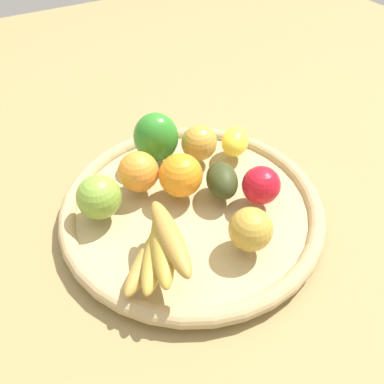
{
  "coord_description": "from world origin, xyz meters",
  "views": [
    {
      "loc": [
        -0.43,
        0.25,
        0.54
      ],
      "look_at": [
        0.0,
        0.0,
        0.06
      ],
      "focal_mm": 36.86,
      "sensor_mm": 36.0,
      "label": 1
    }
  ],
  "objects_px": {
    "orange_0": "(138,172)",
    "avocado": "(222,180)",
    "apple_3": "(251,229)",
    "banana_bunch": "(159,247)",
    "bell_pepper": "(157,137)",
    "lemon_0": "(235,141)",
    "apple_0": "(261,185)",
    "orange_1": "(181,175)",
    "apple_1": "(199,143)",
    "apple_2": "(99,197)"
  },
  "relations": [
    {
      "from": "orange_0",
      "to": "orange_1",
      "type": "height_order",
      "value": "orange_1"
    },
    {
      "from": "lemon_0",
      "to": "apple_2",
      "type": "relative_size",
      "value": 0.96
    },
    {
      "from": "bell_pepper",
      "to": "orange_0",
      "type": "height_order",
      "value": "bell_pepper"
    },
    {
      "from": "lemon_0",
      "to": "apple_2",
      "type": "distance_m",
      "value": 0.3
    },
    {
      "from": "apple_1",
      "to": "apple_2",
      "type": "xyz_separation_m",
      "value": [
        -0.05,
        0.22,
        0.0
      ]
    },
    {
      "from": "avocado",
      "to": "apple_3",
      "type": "height_order",
      "value": "apple_3"
    },
    {
      "from": "orange_0",
      "to": "apple_3",
      "type": "bearing_deg",
      "value": -155.55
    },
    {
      "from": "banana_bunch",
      "to": "orange_1",
      "type": "xyz_separation_m",
      "value": [
        0.12,
        -0.1,
        0.0
      ]
    },
    {
      "from": "avocado",
      "to": "apple_2",
      "type": "height_order",
      "value": "apple_2"
    },
    {
      "from": "bell_pepper",
      "to": "apple_3",
      "type": "relative_size",
      "value": 1.43
    },
    {
      "from": "orange_0",
      "to": "apple_1",
      "type": "height_order",
      "value": "orange_0"
    },
    {
      "from": "apple_0",
      "to": "apple_1",
      "type": "xyz_separation_m",
      "value": [
        0.16,
        0.03,
        0.0
      ]
    },
    {
      "from": "bell_pepper",
      "to": "lemon_0",
      "type": "distance_m",
      "value": 0.16
    },
    {
      "from": "apple_1",
      "to": "apple_2",
      "type": "height_order",
      "value": "apple_2"
    },
    {
      "from": "bell_pepper",
      "to": "orange_1",
      "type": "height_order",
      "value": "bell_pepper"
    },
    {
      "from": "banana_bunch",
      "to": "orange_1",
      "type": "height_order",
      "value": "same"
    },
    {
      "from": "banana_bunch",
      "to": "avocado",
      "type": "relative_size",
      "value": 1.91
    },
    {
      "from": "bell_pepper",
      "to": "apple_2",
      "type": "bearing_deg",
      "value": -126.17
    },
    {
      "from": "orange_0",
      "to": "apple_2",
      "type": "relative_size",
      "value": 0.97
    },
    {
      "from": "bell_pepper",
      "to": "apple_1",
      "type": "relative_size",
      "value": 1.42
    },
    {
      "from": "bell_pepper",
      "to": "apple_3",
      "type": "bearing_deg",
      "value": -60.59
    },
    {
      "from": "banana_bunch",
      "to": "orange_1",
      "type": "bearing_deg",
      "value": -39.81
    },
    {
      "from": "apple_0",
      "to": "bell_pepper",
      "type": "distance_m",
      "value": 0.22
    },
    {
      "from": "orange_1",
      "to": "lemon_0",
      "type": "bearing_deg",
      "value": -72.06
    },
    {
      "from": "bell_pepper",
      "to": "apple_2",
      "type": "relative_size",
      "value": 1.32
    },
    {
      "from": "orange_0",
      "to": "avocado",
      "type": "relative_size",
      "value": 0.9
    },
    {
      "from": "lemon_0",
      "to": "banana_bunch",
      "type": "bearing_deg",
      "value": 124.33
    },
    {
      "from": "orange_0",
      "to": "orange_1",
      "type": "distance_m",
      "value": 0.08
    },
    {
      "from": "apple_2",
      "to": "apple_3",
      "type": "bearing_deg",
      "value": -135.35
    },
    {
      "from": "apple_3",
      "to": "apple_2",
      "type": "relative_size",
      "value": 0.93
    },
    {
      "from": "lemon_0",
      "to": "apple_3",
      "type": "relative_size",
      "value": 1.04
    },
    {
      "from": "avocado",
      "to": "lemon_0",
      "type": "bearing_deg",
      "value": -45.36
    },
    {
      "from": "avocado",
      "to": "lemon_0",
      "type": "xyz_separation_m",
      "value": [
        0.09,
        -0.09,
        -0.0
      ]
    },
    {
      "from": "lemon_0",
      "to": "orange_1",
      "type": "xyz_separation_m",
      "value": [
        -0.05,
        0.15,
        0.01
      ]
    },
    {
      "from": "bell_pepper",
      "to": "apple_0",
      "type": "bearing_deg",
      "value": -38.6
    },
    {
      "from": "apple_3",
      "to": "banana_bunch",
      "type": "bearing_deg",
      "value": 75.68
    },
    {
      "from": "orange_0",
      "to": "apple_1",
      "type": "bearing_deg",
      "value": -81.14
    },
    {
      "from": "bell_pepper",
      "to": "apple_2",
      "type": "distance_m",
      "value": 0.18
    },
    {
      "from": "bell_pepper",
      "to": "orange_0",
      "type": "distance_m",
      "value": 0.09
    },
    {
      "from": "orange_0",
      "to": "lemon_0",
      "type": "bearing_deg",
      "value": -90.09
    },
    {
      "from": "lemon_0",
      "to": "apple_1",
      "type": "distance_m",
      "value": 0.07
    },
    {
      "from": "apple_1",
      "to": "orange_1",
      "type": "distance_m",
      "value": 0.11
    },
    {
      "from": "apple_2",
      "to": "apple_1",
      "type": "bearing_deg",
      "value": -77.51
    },
    {
      "from": "lemon_0",
      "to": "apple_1",
      "type": "height_order",
      "value": "apple_1"
    },
    {
      "from": "avocado",
      "to": "apple_2",
      "type": "relative_size",
      "value": 1.08
    },
    {
      "from": "apple_3",
      "to": "apple_2",
      "type": "bearing_deg",
      "value": 44.65
    },
    {
      "from": "banana_bunch",
      "to": "apple_0",
      "type": "height_order",
      "value": "banana_bunch"
    },
    {
      "from": "apple_3",
      "to": "orange_1",
      "type": "height_order",
      "value": "orange_1"
    },
    {
      "from": "banana_bunch",
      "to": "apple_0",
      "type": "relative_size",
      "value": 2.31
    },
    {
      "from": "apple_3",
      "to": "bell_pepper",
      "type": "bearing_deg",
      "value": 5.93
    }
  ]
}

